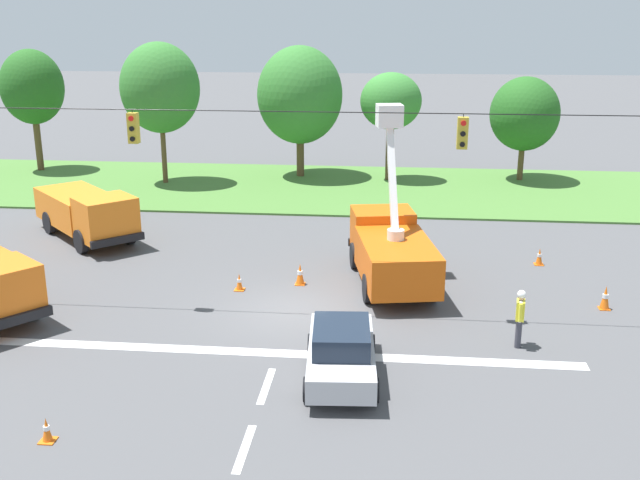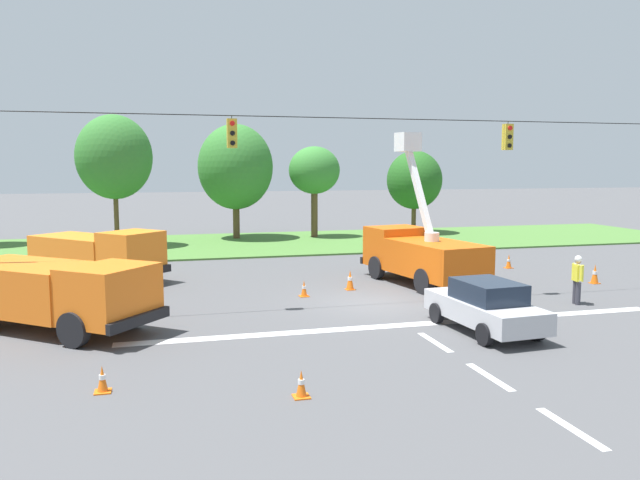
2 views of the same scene
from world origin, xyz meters
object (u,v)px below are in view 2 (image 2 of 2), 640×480
tree_centre (235,167)px  tree_east (314,171)px  traffic_cone_lane_edge_a (509,261)px  tree_far_east (414,180)px  traffic_cone_mid_left (102,380)px  traffic_cone_foreground_left (350,280)px  utility_truck_bucket_lift (420,252)px  traffic_cone_foreground_right (304,289)px  sedan_silver (485,306)px  utility_truck_support_near (99,253)px  tree_west (114,157)px  traffic_cone_mid_right (595,274)px  utility_truck_support_far (53,290)px  traffic_cone_near_bucket (301,384)px  road_worker (577,277)px

tree_centre → tree_east: tree_centre is taller
tree_centre → traffic_cone_lane_edge_a: size_ratio=11.31×
tree_east → tree_far_east: size_ratio=1.04×
tree_centre → traffic_cone_mid_left: tree_centre is taller
traffic_cone_foreground_left → traffic_cone_lane_edge_a: traffic_cone_foreground_left is taller
utility_truck_bucket_lift → traffic_cone_foreground_right: 5.62m
traffic_cone_foreground_right → traffic_cone_mid_left: (-6.61, -8.72, -0.01)m
tree_centre → sedan_silver: tree_centre is taller
utility_truck_support_near → traffic_cone_lane_edge_a: utility_truck_support_near is taller
traffic_cone_foreground_left → tree_east: bearing=80.3°
tree_west → traffic_cone_foreground_right: size_ratio=12.73×
traffic_cone_mid_left → traffic_cone_foreground_left: bearing=47.6°
traffic_cone_foreground_right → traffic_cone_lane_edge_a: traffic_cone_lane_edge_a is taller
traffic_cone_mid_right → traffic_cone_lane_edge_a: traffic_cone_mid_right is taller
traffic_cone_mid_left → traffic_cone_mid_right: (19.12, 8.18, 0.12)m
utility_truck_bucket_lift → utility_truck_support_near: bearing=162.2°
utility_truck_support_far → traffic_cone_lane_edge_a: utility_truck_support_far is taller
traffic_cone_foreground_left → traffic_cone_near_bucket: traffic_cone_foreground_left is taller
tree_east → traffic_cone_foreground_right: (-5.11, -18.59, -4.30)m
utility_truck_support_far → road_worker: size_ratio=3.81×
tree_west → utility_truck_support_near: (-0.14, -10.90, -4.25)m
tree_east → traffic_cone_foreground_left: (-3.03, -17.80, -4.20)m
utility_truck_bucket_lift → sedan_silver: bearing=-99.4°
sedan_silver → road_worker: road_worker is taller
tree_east → utility_truck_support_far: size_ratio=0.93×
sedan_silver → tree_east: bearing=87.7°
sedan_silver → traffic_cone_near_bucket: size_ratio=7.25×
tree_centre → road_worker: 25.01m
utility_truck_bucket_lift → tree_east: bearing=90.8°
traffic_cone_foreground_right → sedan_silver: bearing=-57.0°
sedan_silver → traffic_cone_foreground_right: bearing=123.0°
utility_truck_support_near → tree_east: bearing=45.1°
traffic_cone_foreground_right → traffic_cone_mid_left: size_ratio=1.03×
tree_far_east → road_worker: bearing=-98.8°
utility_truck_support_far → traffic_cone_near_bucket: utility_truck_support_far is taller
traffic_cone_foreground_left → traffic_cone_mid_left: traffic_cone_foreground_left is taller
tree_west → tree_centre: tree_west is taller
utility_truck_bucket_lift → tree_west: bearing=130.7°
tree_west → traffic_cone_mid_right: bearing=-40.1°
tree_west → sedan_silver: 26.08m
utility_truck_support_far → traffic_cone_foreground_left: 11.16m
tree_centre → utility_truck_support_near: bearing=-119.5°
utility_truck_bucket_lift → utility_truck_support_near: 13.86m
tree_east → road_worker: size_ratio=3.54×
traffic_cone_lane_edge_a → road_worker: bearing=-104.4°
tree_east → sedan_silver: tree_east is taller
tree_centre → utility_truck_bucket_lift: 18.92m
traffic_cone_foreground_left → traffic_cone_foreground_right: bearing=-159.1°
tree_west → utility_truck_support_near: bearing=-90.7°
tree_far_east → utility_truck_support_far: (-21.18, -22.10, -2.70)m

